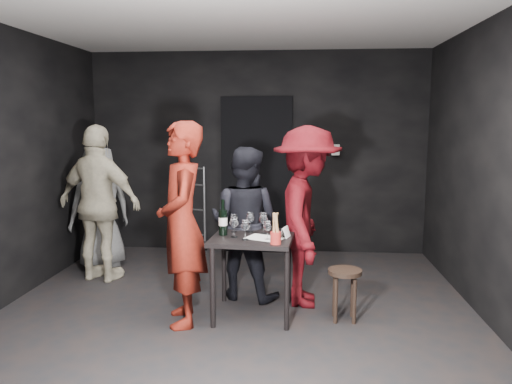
# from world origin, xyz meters

# --- Properties ---
(floor) EXTENTS (4.50, 5.00, 0.02)m
(floor) POSITION_xyz_m (0.00, 0.00, 0.00)
(floor) COLOR black
(floor) RESTS_ON ground
(ceiling) EXTENTS (4.50, 5.00, 0.02)m
(ceiling) POSITION_xyz_m (0.00, 0.00, 2.70)
(ceiling) COLOR silver
(ceiling) RESTS_ON ground
(wall_back) EXTENTS (4.50, 0.04, 2.70)m
(wall_back) POSITION_xyz_m (0.00, 2.50, 1.35)
(wall_back) COLOR black
(wall_back) RESTS_ON ground
(wall_front) EXTENTS (4.50, 0.04, 2.70)m
(wall_front) POSITION_xyz_m (0.00, -2.50, 1.35)
(wall_front) COLOR black
(wall_front) RESTS_ON ground
(wall_right) EXTENTS (0.04, 5.00, 2.70)m
(wall_right) POSITION_xyz_m (2.25, 0.00, 1.35)
(wall_right) COLOR black
(wall_right) RESTS_ON ground
(doorway) EXTENTS (0.95, 0.10, 2.10)m
(doorway) POSITION_xyz_m (0.00, 2.44, 1.05)
(doorway) COLOR black
(doorway) RESTS_ON ground
(wallbox_upper) EXTENTS (0.12, 0.06, 0.12)m
(wallbox_upper) POSITION_xyz_m (0.85, 2.45, 1.45)
(wallbox_upper) COLOR #B7B7B2
(wallbox_upper) RESTS_ON wall_back
(wallbox_lower) EXTENTS (0.10, 0.06, 0.14)m
(wallbox_lower) POSITION_xyz_m (1.05, 2.45, 1.40)
(wallbox_lower) COLOR #B7B7B2
(wallbox_lower) RESTS_ON wall_back
(hand_truck) EXTENTS (0.39, 0.33, 1.17)m
(hand_truck) POSITION_xyz_m (-0.88, 2.33, 0.21)
(hand_truck) COLOR #B2B2B7
(hand_truck) RESTS_ON floor
(tasting_table) EXTENTS (0.72, 0.72, 0.75)m
(tasting_table) POSITION_xyz_m (0.16, 0.18, 0.65)
(tasting_table) COLOR black
(tasting_table) RESTS_ON floor
(stool) EXTENTS (0.30, 0.30, 0.47)m
(stool) POSITION_xyz_m (0.99, 0.13, 0.36)
(stool) COLOR black
(stool) RESTS_ON floor
(server_red) EXTENTS (0.71, 0.89, 2.13)m
(server_red) POSITION_xyz_m (-0.44, -0.04, 1.06)
(server_red) COLOR maroon
(server_red) RESTS_ON floor
(woman_black) EXTENTS (0.85, 0.62, 1.56)m
(woman_black) POSITION_xyz_m (0.03, 0.65, 0.78)
(woman_black) COLOR black
(woman_black) RESTS_ON floor
(man_maroon) EXTENTS (0.64, 1.32, 2.02)m
(man_maroon) POSITION_xyz_m (0.65, 0.53, 1.01)
(man_maroon) COLOR #4A070D
(man_maroon) RESTS_ON floor
(bystander_cream) EXTENTS (1.30, 0.86, 2.03)m
(bystander_cream) POSITION_xyz_m (-1.63, 1.06, 1.02)
(bystander_cream) COLOR beige
(bystander_cream) RESTS_ON floor
(bystander_grey) EXTENTS (0.82, 0.76, 1.49)m
(bystander_grey) POSITION_xyz_m (-1.83, 1.53, 0.74)
(bystander_grey) COLOR slate
(bystander_grey) RESTS_ON floor
(tasting_mat) EXTENTS (0.38, 0.32, 0.00)m
(tasting_mat) POSITION_xyz_m (0.28, 0.09, 0.75)
(tasting_mat) COLOR white
(tasting_mat) RESTS_ON tasting_table
(wine_glass_a) EXTENTS (0.10, 0.10, 0.21)m
(wine_glass_a) POSITION_xyz_m (-0.00, 0.11, 0.85)
(wine_glass_a) COLOR white
(wine_glass_a) RESTS_ON tasting_table
(wine_glass_b) EXTENTS (0.08, 0.08, 0.18)m
(wine_glass_b) POSITION_xyz_m (-0.03, 0.32, 0.84)
(wine_glass_b) COLOR white
(wine_glass_b) RESTS_ON tasting_table
(wine_glass_c) EXTENTS (0.10, 0.10, 0.21)m
(wine_glass_c) POSITION_xyz_m (0.12, 0.32, 0.85)
(wine_glass_c) COLOR white
(wine_glass_c) RESTS_ON tasting_table
(wine_glass_d) EXTENTS (0.09, 0.09, 0.20)m
(wine_glass_d) POSITION_xyz_m (0.11, 0.02, 0.85)
(wine_glass_d) COLOR white
(wine_glass_d) RESTS_ON tasting_table
(wine_glass_e) EXTENTS (0.09, 0.09, 0.19)m
(wine_glass_e) POSITION_xyz_m (0.30, 0.04, 0.84)
(wine_glass_e) COLOR white
(wine_glass_e) RESTS_ON tasting_table
(wine_glass_f) EXTENTS (0.08, 0.08, 0.22)m
(wine_glass_f) POSITION_xyz_m (0.25, 0.25, 0.86)
(wine_glass_f) COLOR white
(wine_glass_f) RESTS_ON tasting_table
(wine_bottle) EXTENTS (0.08, 0.08, 0.33)m
(wine_bottle) POSITION_xyz_m (-0.11, 0.19, 0.88)
(wine_bottle) COLOR black
(wine_bottle) RESTS_ON tasting_table
(breadstick_cup) EXTENTS (0.09, 0.09, 0.29)m
(breadstick_cup) POSITION_xyz_m (0.38, -0.10, 0.88)
(breadstick_cup) COLOR #B52823
(breadstick_cup) RESTS_ON tasting_table
(reserved_card) EXTENTS (0.11, 0.15, 0.10)m
(reserved_card) POSITION_xyz_m (0.44, 0.13, 0.80)
(reserved_card) COLOR white
(reserved_card) RESTS_ON tasting_table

